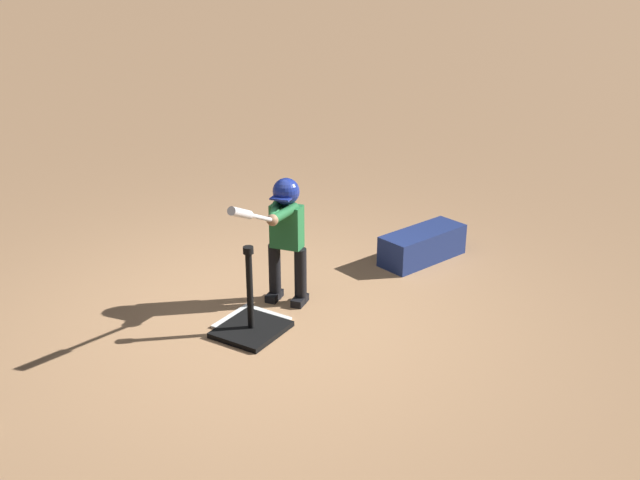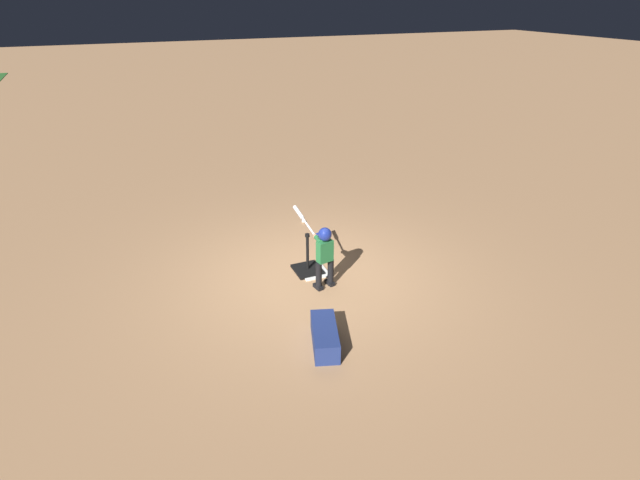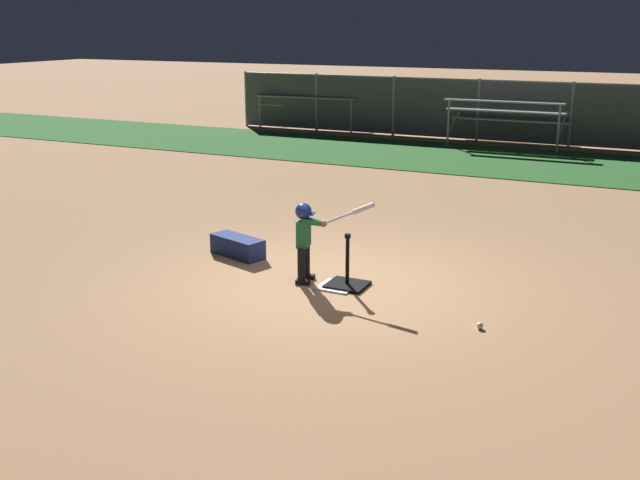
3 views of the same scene
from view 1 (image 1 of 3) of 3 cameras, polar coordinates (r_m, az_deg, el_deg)
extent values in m
plane|color=#AD7F56|center=(5.79, -4.24, -6.07)|extent=(90.00, 90.00, 0.00)
cube|color=white|center=(5.74, -5.22, -6.28)|extent=(0.45, 0.45, 0.02)
cube|color=black|center=(5.62, -5.25, -6.81)|extent=(0.49, 0.44, 0.04)
cylinder|color=black|center=(5.47, -5.37, -3.89)|extent=(0.05, 0.05, 0.60)
cylinder|color=black|center=(5.34, -5.49, -0.77)|extent=(0.08, 0.08, 0.05)
cylinder|color=black|center=(5.93, -1.50, -2.77)|extent=(0.11, 0.11, 0.47)
cube|color=black|center=(6.00, -1.55, -4.61)|extent=(0.19, 0.12, 0.06)
cylinder|color=black|center=(6.02, -3.47, -2.44)|extent=(0.11, 0.11, 0.47)
cube|color=black|center=(6.09, -3.50, -4.26)|extent=(0.19, 0.12, 0.06)
cube|color=#236B38|center=(5.82, -2.55, 1.04)|extent=(0.17, 0.26, 0.35)
sphere|color=#936B4C|center=(5.72, -2.60, 3.60)|extent=(0.18, 0.18, 0.18)
sphere|color=navy|center=(5.72, -2.60, 3.71)|extent=(0.21, 0.21, 0.21)
cube|color=navy|center=(5.65, -2.95, 3.20)|extent=(0.13, 0.17, 0.01)
cylinder|color=#236B38|center=(5.63, -2.74, 2.04)|extent=(0.29, 0.10, 0.10)
cylinder|color=#236B38|center=(5.67, -3.47, 2.14)|extent=(0.28, 0.19, 0.10)
sphere|color=#936B4C|center=(5.54, -3.65, 1.52)|extent=(0.09, 0.09, 0.09)
cylinder|color=silver|center=(5.24, -5.07, 1.84)|extent=(0.62, 0.14, 0.31)
cylinder|color=silver|center=(5.04, -6.07, 2.06)|extent=(0.29, 0.11, 0.17)
cylinder|color=black|center=(5.56, -3.57, 1.50)|extent=(0.04, 0.05, 0.05)
cube|color=navy|center=(6.83, 7.81, -0.39)|extent=(0.90, 0.56, 0.28)
camera|label=2|loc=(10.78, 33.25, 26.74)|focal=28.00mm
camera|label=3|loc=(11.18, -58.85, 14.38)|focal=42.00mm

